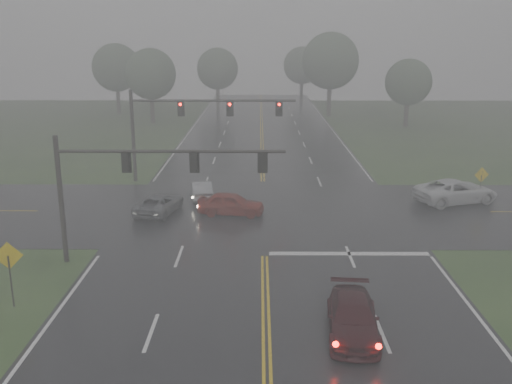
{
  "coord_description": "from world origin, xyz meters",
  "views": [
    {
      "loc": [
        -0.28,
        -13.98,
        11.17
      ],
      "look_at": [
        -0.46,
        16.0,
        2.98
      ],
      "focal_mm": 40.0,
      "sensor_mm": 36.0,
      "label": 1
    }
  ],
  "objects_px": {
    "sedan_red": "(231,215)",
    "sedan_maroon": "(352,334)",
    "pickup_white": "(455,203)",
    "signal_gantry_near": "(128,175)",
    "sedan_silver": "(202,199)",
    "car_grey": "(160,213)",
    "signal_gantry_far": "(183,117)"
  },
  "relations": [
    {
      "from": "sedan_silver",
      "to": "signal_gantry_far",
      "type": "distance_m",
      "value": 7.49
    },
    {
      "from": "sedan_red",
      "to": "sedan_maroon",
      "type": "bearing_deg",
      "value": -153.68
    },
    {
      "from": "sedan_maroon",
      "to": "car_grey",
      "type": "relative_size",
      "value": 1.03
    },
    {
      "from": "pickup_white",
      "to": "sedan_silver",
      "type": "bearing_deg",
      "value": 68.95
    },
    {
      "from": "sedan_red",
      "to": "pickup_white",
      "type": "height_order",
      "value": "pickup_white"
    },
    {
      "from": "sedan_red",
      "to": "car_grey",
      "type": "bearing_deg",
      "value": 92.99
    },
    {
      "from": "pickup_white",
      "to": "signal_gantry_near",
      "type": "height_order",
      "value": "signal_gantry_near"
    },
    {
      "from": "car_grey",
      "to": "pickup_white",
      "type": "xyz_separation_m",
      "value": [
        20.18,
        2.58,
        0.0
      ]
    },
    {
      "from": "pickup_white",
      "to": "signal_gantry_near",
      "type": "distance_m",
      "value": 23.32
    },
    {
      "from": "sedan_red",
      "to": "car_grey",
      "type": "relative_size",
      "value": 0.94
    },
    {
      "from": "sedan_silver",
      "to": "signal_gantry_far",
      "type": "bearing_deg",
      "value": -79.7
    },
    {
      "from": "sedan_red",
      "to": "pickup_white",
      "type": "bearing_deg",
      "value": -72.65
    },
    {
      "from": "signal_gantry_near",
      "to": "signal_gantry_far",
      "type": "distance_m",
      "value": 16.93
    },
    {
      "from": "sedan_maroon",
      "to": "sedan_silver",
      "type": "bearing_deg",
      "value": 117.28
    },
    {
      "from": "car_grey",
      "to": "signal_gantry_near",
      "type": "relative_size",
      "value": 0.4
    },
    {
      "from": "car_grey",
      "to": "pickup_white",
      "type": "distance_m",
      "value": 20.35
    },
    {
      "from": "sedan_silver",
      "to": "signal_gantry_near",
      "type": "distance_m",
      "value": 12.83
    },
    {
      "from": "sedan_red",
      "to": "pickup_white",
      "type": "relative_size",
      "value": 0.74
    },
    {
      "from": "sedan_red",
      "to": "car_grey",
      "type": "xyz_separation_m",
      "value": [
        -4.71,
        0.31,
        0.0
      ]
    },
    {
      "from": "sedan_silver",
      "to": "sedan_maroon",
      "type": "bearing_deg",
      "value": 102.73
    },
    {
      "from": "sedan_red",
      "to": "sedan_silver",
      "type": "height_order",
      "value": "sedan_red"
    },
    {
      "from": "sedan_red",
      "to": "signal_gantry_near",
      "type": "height_order",
      "value": "signal_gantry_near"
    },
    {
      "from": "pickup_white",
      "to": "car_grey",
      "type": "bearing_deg",
      "value": 79.03
    },
    {
      "from": "sedan_maroon",
      "to": "sedan_red",
      "type": "relative_size",
      "value": 1.1
    },
    {
      "from": "sedan_silver",
      "to": "signal_gantry_far",
      "type": "height_order",
      "value": "signal_gantry_far"
    },
    {
      "from": "sedan_maroon",
      "to": "pickup_white",
      "type": "height_order",
      "value": "pickup_white"
    },
    {
      "from": "pickup_white",
      "to": "signal_gantry_far",
      "type": "distance_m",
      "value": 21.13
    },
    {
      "from": "signal_gantry_near",
      "to": "signal_gantry_far",
      "type": "height_order",
      "value": "signal_gantry_far"
    },
    {
      "from": "pickup_white",
      "to": "sedan_maroon",
      "type": "bearing_deg",
      "value": 132.92
    },
    {
      "from": "signal_gantry_near",
      "to": "signal_gantry_far",
      "type": "xyz_separation_m",
      "value": [
        0.51,
        16.92,
        0.52
      ]
    },
    {
      "from": "sedan_maroon",
      "to": "signal_gantry_near",
      "type": "height_order",
      "value": "signal_gantry_near"
    },
    {
      "from": "sedan_silver",
      "to": "signal_gantry_near",
      "type": "xyz_separation_m",
      "value": [
        -2.35,
        -11.75,
        4.58
      ]
    }
  ]
}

